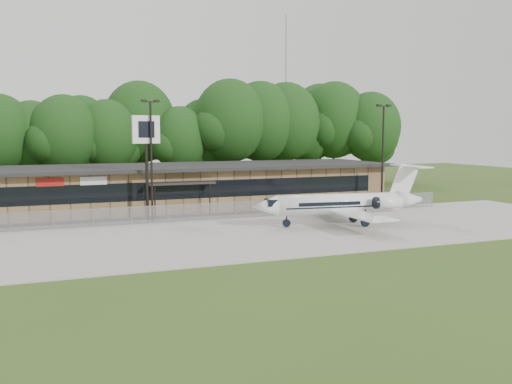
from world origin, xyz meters
name	(u,v)px	position (x,y,z in m)	size (l,w,h in m)	color
ground	(289,255)	(0.00, 0.00, 0.00)	(160.00, 160.00, 0.00)	#384F1C
apron	(243,233)	(0.00, 8.00, 0.04)	(64.00, 18.00, 0.08)	#9E9B93
parking_lot	(199,213)	(0.00, 19.50, 0.03)	(50.00, 9.00, 0.06)	#383835
terminal	(187,186)	(0.00, 23.94, 2.18)	(41.00, 11.65, 4.30)	olive
fence	(214,211)	(0.00, 15.00, 0.78)	(46.00, 0.04, 1.52)	gray
treeline	(149,132)	(0.00, 42.00, 7.50)	(72.00, 12.00, 15.00)	#143310
radio_mast	(286,99)	(22.00, 48.00, 12.50)	(0.20, 0.20, 25.00)	gray
light_pole_mid	(151,151)	(-5.00, 16.50, 5.98)	(1.55, 0.30, 10.23)	black
light_pole_right	(383,148)	(18.00, 16.50, 5.98)	(1.55, 0.30, 10.23)	black
business_jet	(344,204)	(8.79, 8.23, 1.77)	(14.70, 13.15, 4.94)	white
pole_sign	(146,141)	(-5.35, 16.79, 6.83)	(2.35, 0.47, 8.92)	black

